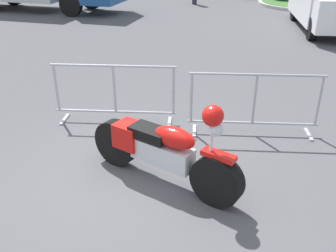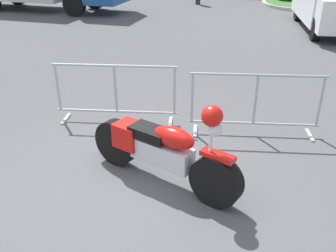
{
  "view_description": "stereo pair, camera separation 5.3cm",
  "coord_description": "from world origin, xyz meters",
  "views": [
    {
      "loc": [
        1.41,
        -4.01,
        2.99
      ],
      "look_at": [
        0.53,
        0.54,
        0.65
      ],
      "focal_mm": 40.0,
      "sensor_mm": 36.0,
      "label": 1
    },
    {
      "loc": [
        1.47,
        -4.0,
        2.99
      ],
      "look_at": [
        0.53,
        0.54,
        0.65
      ],
      "focal_mm": 40.0,
      "sensor_mm": 36.0,
      "label": 2
    }
  ],
  "objects": [
    {
      "name": "motorcycle",
      "position": [
        0.53,
        0.14,
        0.5
      ],
      "size": [
        2.2,
        1.13,
        1.31
      ],
      "rotation": [
        0.0,
        0.0,
        -0.42
      ],
      "color": "black",
      "rests_on": "ground"
    },
    {
      "name": "crowd_barrier_near",
      "position": [
        -0.67,
        1.8,
        0.55
      ],
      "size": [
        2.15,
        0.68,
        1.07
      ],
      "rotation": [
        0.0,
        0.0,
        0.12
      ],
      "color": "#9EA0A5",
      "rests_on": "ground"
    },
    {
      "name": "ground_plane",
      "position": [
        0.0,
        0.0,
        0.0
      ],
      "size": [
        120.0,
        120.0,
        0.0
      ],
      "primitive_type": "plane",
      "color": "#4C4C4F"
    },
    {
      "name": "crowd_barrier_far",
      "position": [
        1.73,
        1.8,
        0.55
      ],
      "size": [
        2.15,
        0.68,
        1.07
      ],
      "rotation": [
        0.0,
        0.0,
        0.12
      ],
      "color": "#9EA0A5",
      "rests_on": "ground"
    }
  ]
}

